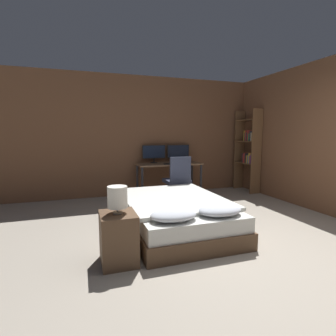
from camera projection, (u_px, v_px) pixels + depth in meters
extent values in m
plane|color=#9E9384|center=(267.00, 260.00, 2.93)|extent=(20.00, 20.00, 0.00)
cube|color=brown|center=(166.00, 136.00, 6.21)|extent=(12.00, 0.06, 2.70)
cube|color=brown|center=(311.00, 137.00, 4.84)|extent=(0.06, 12.00, 2.70)
cube|color=brown|center=(175.00, 222.00, 3.88)|extent=(1.37, 2.04, 0.22)
cube|color=silver|center=(175.00, 208.00, 3.85)|extent=(1.31, 1.98, 0.19)
cube|color=silver|center=(172.00, 198.00, 3.95)|extent=(1.41, 1.72, 0.05)
ellipsoid|color=silver|center=(173.00, 215.00, 3.01)|extent=(0.55, 0.38, 0.13)
ellipsoid|color=silver|center=(220.00, 210.00, 3.20)|extent=(0.55, 0.38, 0.13)
cube|color=brown|center=(118.00, 238.00, 2.85)|extent=(0.38, 0.44, 0.56)
cylinder|color=gray|center=(118.00, 213.00, 2.81)|extent=(0.11, 0.11, 0.01)
cylinder|color=gray|center=(118.00, 210.00, 2.80)|extent=(0.02, 0.02, 0.05)
cylinder|color=silver|center=(117.00, 197.00, 2.79)|extent=(0.21, 0.21, 0.23)
cube|color=#846042|center=(169.00, 164.00, 5.92)|extent=(1.46, 0.61, 0.03)
cylinder|color=#2D2D33|center=(142.00, 184.00, 5.52)|extent=(0.05, 0.05, 0.71)
cylinder|color=#2D2D33|center=(201.00, 180.00, 5.95)|extent=(0.05, 0.05, 0.71)
cylinder|color=#2D2D33|center=(137.00, 180.00, 5.99)|extent=(0.05, 0.05, 0.71)
cylinder|color=#2D2D33|center=(192.00, 177.00, 6.42)|extent=(0.05, 0.05, 0.71)
cylinder|color=black|center=(154.00, 163.00, 6.02)|extent=(0.16, 0.16, 0.01)
cylinder|color=black|center=(154.00, 160.00, 6.01)|extent=(0.03, 0.03, 0.09)
cube|color=black|center=(154.00, 152.00, 5.99)|extent=(0.54, 0.03, 0.30)
cube|color=#192338|center=(154.00, 152.00, 5.97)|extent=(0.51, 0.00, 0.27)
cylinder|color=black|center=(178.00, 162.00, 6.21)|extent=(0.16, 0.16, 0.01)
cylinder|color=black|center=(178.00, 160.00, 6.20)|extent=(0.03, 0.03, 0.09)
cube|color=black|center=(178.00, 151.00, 6.17)|extent=(0.54, 0.03, 0.30)
cube|color=#192338|center=(178.00, 151.00, 6.16)|extent=(0.51, 0.00, 0.27)
cube|color=black|center=(172.00, 164.00, 5.74)|extent=(0.36, 0.13, 0.02)
ellipsoid|color=black|center=(183.00, 163.00, 5.82)|extent=(0.07, 0.05, 0.04)
cylinder|color=black|center=(176.00, 203.00, 5.31)|extent=(0.52, 0.52, 0.04)
cylinder|color=gray|center=(177.00, 192.00, 5.28)|extent=(0.05, 0.05, 0.39)
cube|color=#33384C|center=(177.00, 181.00, 5.25)|extent=(0.47, 0.47, 0.07)
cube|color=#33384C|center=(180.00, 169.00, 5.02)|extent=(0.42, 0.05, 0.47)
cube|color=brown|center=(256.00, 152.00, 6.07)|extent=(0.27, 0.02, 1.97)
cube|color=brown|center=(239.00, 150.00, 6.72)|extent=(0.27, 0.02, 1.97)
cube|color=brown|center=(247.00, 163.00, 6.44)|extent=(0.27, 0.68, 0.02)
cube|color=brown|center=(248.00, 141.00, 6.37)|extent=(0.27, 0.68, 0.02)
cube|color=brown|center=(249.00, 120.00, 6.30)|extent=(0.27, 0.68, 0.02)
cube|color=#7A387F|center=(255.00, 159.00, 6.13)|extent=(0.22, 0.04, 0.24)
cube|color=#7A387F|center=(254.00, 160.00, 6.18)|extent=(0.22, 0.03, 0.19)
cube|color=gold|center=(253.00, 158.00, 6.21)|extent=(0.22, 0.03, 0.25)
cube|color=teal|center=(251.00, 159.00, 6.25)|extent=(0.22, 0.04, 0.19)
cube|color=gold|center=(250.00, 159.00, 6.30)|extent=(0.22, 0.03, 0.19)
cube|color=#28282D|center=(249.00, 158.00, 6.34)|extent=(0.22, 0.04, 0.24)
cube|color=#B2332D|center=(248.00, 158.00, 6.38)|extent=(0.22, 0.04, 0.25)
cube|color=#B2332D|center=(247.00, 158.00, 6.42)|extent=(0.22, 0.02, 0.22)
cube|color=#28282D|center=(246.00, 158.00, 6.46)|extent=(0.22, 0.04, 0.23)
cube|color=gold|center=(256.00, 137.00, 6.06)|extent=(0.22, 0.03, 0.19)
cube|color=#BCB29E|center=(255.00, 137.00, 6.10)|extent=(0.22, 0.03, 0.20)
cube|color=#28282D|center=(254.00, 136.00, 6.13)|extent=(0.22, 0.04, 0.23)
cube|color=#337042|center=(252.00, 137.00, 6.18)|extent=(0.22, 0.04, 0.18)
cube|color=#B2332D|center=(251.00, 136.00, 6.22)|extent=(0.22, 0.03, 0.25)
cube|color=#28282D|center=(250.00, 137.00, 6.26)|extent=(0.22, 0.03, 0.20)
cube|color=#B2332D|center=(249.00, 136.00, 6.29)|extent=(0.22, 0.03, 0.25)
cube|color=#28282D|center=(249.00, 137.00, 6.33)|extent=(0.22, 0.02, 0.20)
cube|color=gold|center=(248.00, 136.00, 6.35)|extent=(0.22, 0.03, 0.25)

